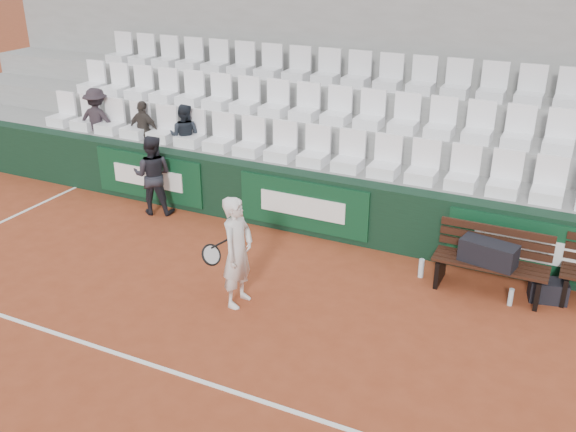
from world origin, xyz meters
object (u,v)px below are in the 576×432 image
Objects in this scene: water_bottle_far at (511,297)px; bench_left at (488,277)px; water_bottle_near at (421,268)px; spectator_a at (95,97)px; spectator_c at (183,112)px; sports_bag_ground at (548,290)px; tennis_player at (237,252)px; sports_bag_left at (488,253)px; spectator_b at (142,107)px; ball_kid at (153,175)px.

bench_left is at bearing 146.31° from water_bottle_far.
spectator_a reaches higher than water_bottle_near.
water_bottle_far is 0.21× the size of spectator_c.
bench_left is at bearing -171.00° from sports_bag_ground.
spectator_a reaches higher than sports_bag_ground.
water_bottle_far is (1.26, -0.23, -0.02)m from water_bottle_near.
water_bottle_far is 8.23m from spectator_a.
sports_bag_ground is 0.55m from water_bottle_far.
sports_bag_ground is 0.32× the size of tennis_player.
water_bottle_far is at bearing 153.21° from spectator_c.
spectator_a reaches higher than bench_left.
sports_bag_ground is at bearing 12.02° from sports_bag_left.
sports_bag_ground is (0.80, 0.17, -0.46)m from sports_bag_left.
water_bottle_near is 5.07m from spectator_c.
sports_bag_ground is at bearing 3.93° from water_bottle_near.
spectator_c is (-5.60, 1.24, 0.98)m from sports_bag_left.
tennis_player is at bearing 138.42° from spectator_a.
spectator_b reaches higher than water_bottle_near.
spectator_c is at bearing 166.72° from water_bottle_far.
ball_kid reaches higher than bench_left.
sports_bag_ground is 8.59m from spectator_a.
spectator_b reaches higher than water_bottle_far.
sports_bag_ground is (0.76, 0.12, -0.08)m from bench_left.
sports_bag_left is 0.65× the size of spectator_b.
sports_bag_left is 0.49× the size of tennis_player.
tennis_player is 4.71m from spectator_b.
spectator_c is (0.90, 0.00, 0.02)m from spectator_b.
ball_kid is at bearing 177.50° from bench_left.
spectator_c is at bearing -113.27° from ball_kid.
sports_bag_ground reaches higher than water_bottle_near.
ball_kid is at bearing 175.52° from water_bottle_far.
tennis_player is at bearing -149.55° from bench_left.
sports_bag_left is 0.94m from sports_bag_ground.
ball_kid is (-4.77, 0.24, 0.56)m from water_bottle_near.
spectator_c reaches higher than ball_kid.
spectator_b is (-0.84, 0.94, 0.87)m from ball_kid.
sports_bag_left is at bearing -3.58° from water_bottle_near.
tennis_player is (-2.87, -1.66, 0.14)m from sports_bag_left.
bench_left is 6.22× the size of water_bottle_far.
ball_kid is at bearing 73.10° from spectator_c.
ball_kid is (-5.69, 0.25, 0.47)m from bench_left.
water_bottle_near is (-0.92, 0.01, -0.09)m from bench_left.
spectator_a is (-1.94, 0.94, 0.93)m from ball_kid.
ball_kid is at bearing 131.23° from spectator_b.
spectator_a is (-7.59, 1.24, 1.02)m from sports_bag_left.
tennis_player reaches higher than bench_left.
spectator_b is at bearing 168.13° from water_bottle_near.
tennis_player is 3.40m from ball_kid.
bench_left is at bearing 157.61° from ball_kid.
water_bottle_far is 7.16m from spectator_b.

